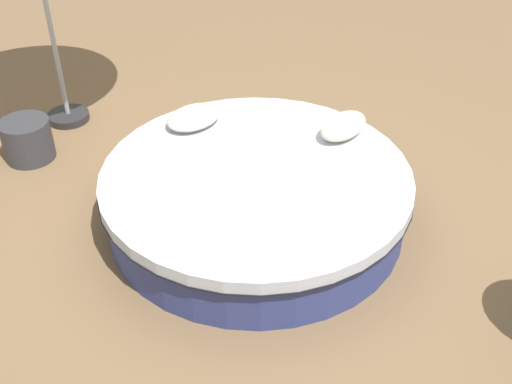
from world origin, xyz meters
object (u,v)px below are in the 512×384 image
(throw_pillow_0, at_px, (343,126))
(throw_pillow_1, at_px, (194,117))
(side_table, at_px, (28,140))
(round_bed, at_px, (256,196))

(throw_pillow_0, height_order, throw_pillow_1, throw_pillow_0)
(throw_pillow_0, xyz_separation_m, side_table, (1.76, -2.47, -0.41))
(throw_pillow_1, distance_m, side_table, 1.72)
(round_bed, relative_size, side_table, 5.41)
(round_bed, height_order, throw_pillow_1, throw_pillow_1)
(round_bed, bearing_deg, side_table, -70.46)
(throw_pillow_0, bearing_deg, throw_pillow_1, -55.10)
(round_bed, relative_size, throw_pillow_0, 4.97)
(throw_pillow_1, xyz_separation_m, side_table, (0.99, -1.36, -0.38))
(throw_pillow_0, bearing_deg, side_table, -54.47)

